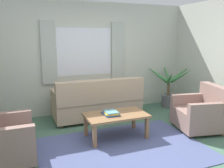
{
  "coord_description": "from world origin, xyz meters",
  "views": [
    {
      "loc": [
        -1.52,
        -3.28,
        1.8
      ],
      "look_at": [
        0.09,
        0.7,
        0.95
      ],
      "focal_mm": 38.47,
      "sensor_mm": 36.0,
      "label": 1
    }
  ],
  "objects_px": {
    "couch": "(98,103)",
    "potted_plant": "(169,88)",
    "armchair_right": "(201,112)",
    "coffee_table": "(116,117)",
    "armchair_left": "(0,140)",
    "book_stack_on_table": "(111,113)"
  },
  "relations": [
    {
      "from": "armchair_right",
      "to": "coffee_table",
      "type": "height_order",
      "value": "armchair_right"
    },
    {
      "from": "armchair_left",
      "to": "armchair_right",
      "type": "bearing_deg",
      "value": -91.61
    },
    {
      "from": "couch",
      "to": "coffee_table",
      "type": "relative_size",
      "value": 1.73
    },
    {
      "from": "couch",
      "to": "book_stack_on_table",
      "type": "height_order",
      "value": "couch"
    },
    {
      "from": "couch",
      "to": "armchair_left",
      "type": "height_order",
      "value": "couch"
    },
    {
      "from": "book_stack_on_table",
      "to": "couch",
      "type": "bearing_deg",
      "value": 83.69
    },
    {
      "from": "coffee_table",
      "to": "potted_plant",
      "type": "height_order",
      "value": "potted_plant"
    },
    {
      "from": "couch",
      "to": "potted_plant",
      "type": "height_order",
      "value": "potted_plant"
    },
    {
      "from": "armchair_left",
      "to": "armchair_right",
      "type": "xyz_separation_m",
      "value": [
        3.57,
        -0.08,
        0.0
      ]
    },
    {
      "from": "couch",
      "to": "book_stack_on_table",
      "type": "xyz_separation_m",
      "value": [
        -0.12,
        -1.08,
        0.1
      ]
    },
    {
      "from": "couch",
      "to": "book_stack_on_table",
      "type": "distance_m",
      "value": 1.09
    },
    {
      "from": "armchair_left",
      "to": "book_stack_on_table",
      "type": "distance_m",
      "value": 1.8
    },
    {
      "from": "armchair_right",
      "to": "book_stack_on_table",
      "type": "bearing_deg",
      "value": -87.52
    },
    {
      "from": "armchair_right",
      "to": "coffee_table",
      "type": "relative_size",
      "value": 0.9
    },
    {
      "from": "couch",
      "to": "potted_plant",
      "type": "distance_m",
      "value": 1.99
    },
    {
      "from": "armchair_right",
      "to": "book_stack_on_table",
      "type": "height_order",
      "value": "armchair_right"
    },
    {
      "from": "potted_plant",
      "to": "armchair_right",
      "type": "bearing_deg",
      "value": -101.59
    },
    {
      "from": "couch",
      "to": "armchair_right",
      "type": "distance_m",
      "value": 2.16
    },
    {
      "from": "couch",
      "to": "coffee_table",
      "type": "distance_m",
      "value": 1.09
    },
    {
      "from": "armchair_right",
      "to": "coffee_table",
      "type": "bearing_deg",
      "value": -87.73
    },
    {
      "from": "armchair_left",
      "to": "armchair_right",
      "type": "height_order",
      "value": "same"
    },
    {
      "from": "armchair_left",
      "to": "book_stack_on_table",
      "type": "bearing_deg",
      "value": -83.62
    }
  ]
}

